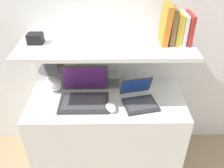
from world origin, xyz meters
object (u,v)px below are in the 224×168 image
Objects in this scene: laptop_large at (84,94)px; router_box at (112,80)px; book_red at (188,28)px; book_white at (183,28)px; book_brown at (172,25)px; book_yellow at (178,28)px; laptop_small at (139,99)px; table_lamp at (52,68)px; computer_mouse at (111,107)px; shelf_gadget at (35,38)px; book_orange at (165,24)px.

laptop_large is 2.86× the size of router_box.
book_white is at bearing 180.00° from book_red.
book_yellow is at bearing 0.00° from book_brown.
book_yellow is (0.23, 0.11, 0.50)m from laptop_small.
table_lamp is 0.54m from computer_mouse.
laptop_large is 2.72× the size of computer_mouse.
book_white reaches higher than shelf_gadget.
computer_mouse is 0.66× the size of book_yellow.
book_yellow reaches higher than book_white.
book_yellow is at bearing 0.00° from shelf_gadget.
router_box is at bearing 166.79° from book_red.
book_white reaches higher than laptop_large.
router_box is at bearing 164.73° from book_yellow.
book_white is at bearing 21.64° from laptop_small.
book_red is 0.07m from book_yellow.
book_brown reaches higher than book_red.
table_lamp is 0.32m from laptop_large.
book_yellow is 0.05m from book_brown.
book_white is at bearing 5.77° from laptop_large.
table_lamp is 1.65× the size of book_red.
book_red is 0.77× the size of book_orange.
book_white is 0.13m from book_orange.
book_red reaches higher than book_white.
shelf_gadget is (-0.70, 0.11, 0.43)m from laptop_small.
book_brown is 0.90m from shelf_gadget.
book_white is at bearing 0.00° from book_brown.
shelf_gadget is (-0.94, 0.00, -0.07)m from book_yellow.
book_red is (0.71, 0.07, 0.48)m from laptop_large.
router_box is 0.65× the size of book_white.
book_red is at bearing 19.43° from computer_mouse.
table_lamp is 1.12× the size of laptop_small.
book_yellow is (0.64, 0.07, 0.48)m from laptop_large.
laptop_large is (0.24, -0.14, -0.15)m from table_lamp.
book_white is 1.95× the size of shelf_gadget.
laptop_large is 0.23m from computer_mouse.
laptop_small is at bearing -160.51° from book_red.
router_box is at bearing 12.71° from shelf_gadget.
book_yellow is (-0.07, 0.00, 0.00)m from book_red.
book_orange is 0.86m from shelf_gadget.
table_lamp is 0.69m from laptop_small.
book_yellow is at bearing 180.00° from book_red.
book_orange is (-0.15, 0.00, 0.03)m from book_red.
table_lamp is 1.27× the size of book_orange.
router_box is 0.64m from book_brown.
laptop_large is 0.86m from book_red.
book_white is 0.98× the size of book_yellow.
book_orange is (-0.04, 0.00, 0.01)m from book_brown.
computer_mouse is (0.20, -0.11, -0.03)m from laptop_large.
router_box is 1.26× the size of shelf_gadget.
book_yellow reaches higher than router_box.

